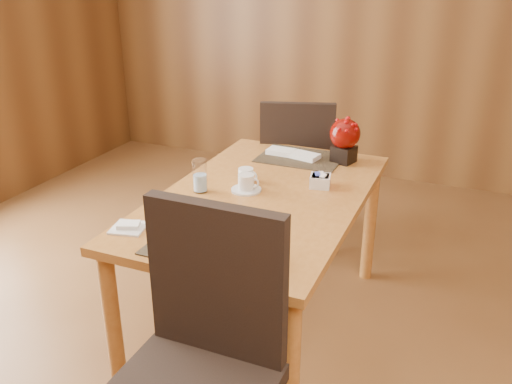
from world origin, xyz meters
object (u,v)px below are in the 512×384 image
at_px(sugar_caddy, 320,181).
at_px(dining_table, 263,213).
at_px(near_chair, 200,355).
at_px(berry_decor, 345,138).
at_px(bread_plate, 129,228).
at_px(coffee_cup, 246,184).
at_px(far_chair, 297,166).
at_px(water_glass, 200,176).
at_px(soup_setting, 209,239).
at_px(creamer_jug, 246,175).

bearing_deg(sugar_caddy, dining_table, -138.56).
xyz_separation_m(dining_table, near_chair, (0.18, -0.96, -0.05)).
relative_size(berry_decor, bread_plate, 1.82).
distance_m(dining_table, coffee_cup, 0.16).
bearing_deg(far_chair, sugar_caddy, 99.08).
height_order(water_glass, bread_plate, water_glass).
distance_m(soup_setting, berry_decor, 1.19).
distance_m(dining_table, bread_plate, 0.67).
bearing_deg(coffee_cup, water_glass, -155.02).
relative_size(water_glass, far_chair, 0.16).
xyz_separation_m(coffee_cup, far_chair, (-0.05, 0.90, -0.22)).
height_order(berry_decor, far_chair, far_chair).
xyz_separation_m(coffee_cup, creamer_jug, (-0.05, 0.11, -0.00)).
bearing_deg(soup_setting, water_glass, 127.14).
bearing_deg(dining_table, creamer_jug, 140.93).
bearing_deg(coffee_cup, berry_decor, 60.57).
relative_size(soup_setting, bread_plate, 2.21).
distance_m(near_chair, far_chair, 1.90).
distance_m(water_glass, creamer_jug, 0.25).
height_order(water_glass, sugar_caddy, water_glass).
height_order(coffee_cup, far_chair, far_chair).
height_order(creamer_jug, bread_plate, creamer_jug).
height_order(soup_setting, near_chair, near_chair).
bearing_deg(coffee_cup, sugar_caddy, 31.11).
bearing_deg(creamer_jug, coffee_cup, -55.43).
height_order(coffee_cup, bread_plate, coffee_cup).
height_order(dining_table, far_chair, far_chair).
bearing_deg(coffee_cup, dining_table, -4.43).
relative_size(sugar_caddy, bread_plate, 0.72).
height_order(sugar_caddy, far_chair, far_chair).
relative_size(soup_setting, coffee_cup, 2.03).
xyz_separation_m(soup_setting, near_chair, (0.15, -0.38, -0.20)).
bearing_deg(berry_decor, coffee_cup, -119.43).
distance_m(dining_table, berry_decor, 0.67).
relative_size(creamer_jug, sugar_caddy, 1.00).
bearing_deg(dining_table, bread_plate, -124.13).
height_order(sugar_caddy, berry_decor, berry_decor).
xyz_separation_m(water_glass, bread_plate, (-0.08, -0.46, -0.08)).
bearing_deg(sugar_caddy, bread_plate, -128.55).
bearing_deg(creamer_jug, bread_plate, -99.48).
distance_m(dining_table, water_glass, 0.35).
distance_m(water_glass, berry_decor, 0.85).
bearing_deg(sugar_caddy, near_chair, -92.16).
xyz_separation_m(soup_setting, berry_decor, (0.21, 1.17, 0.08)).
xyz_separation_m(dining_table, creamer_jug, (-0.14, 0.11, 0.13)).
height_order(coffee_cup, berry_decor, berry_decor).
relative_size(sugar_caddy, far_chair, 0.10).
height_order(coffee_cup, water_glass, water_glass).
distance_m(bread_plate, near_chair, 0.70).
bearing_deg(bread_plate, creamer_jug, 70.59).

